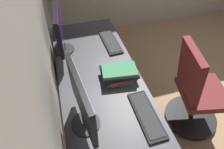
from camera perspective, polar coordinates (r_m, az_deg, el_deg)
wall_back at (r=1.24m, az=-23.76°, el=11.88°), size 4.41×0.10×2.60m
desk at (r=1.55m, az=-1.79°, el=-7.70°), size 2.28×0.69×0.73m
drawer_pedestal at (r=2.10m, az=-5.69°, el=-3.06°), size 0.40×0.51×0.69m
monitor_primary at (r=1.83m, az=-15.38°, el=13.53°), size 0.57×0.20×0.45m
monitor_secondary at (r=1.17m, az=-8.89°, el=-7.95°), size 0.48×0.20×0.45m
keyboard_main at (r=2.01m, az=-0.51°, el=9.68°), size 0.42×0.15×0.02m
keyboard_spare at (r=1.41m, az=10.20°, el=-11.71°), size 0.42×0.14×0.02m
book_stack_near at (r=1.60m, az=2.13°, el=0.55°), size 0.26×0.31×0.11m
office_chair at (r=2.04m, az=23.48°, el=-5.10°), size 0.56×0.59×0.97m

